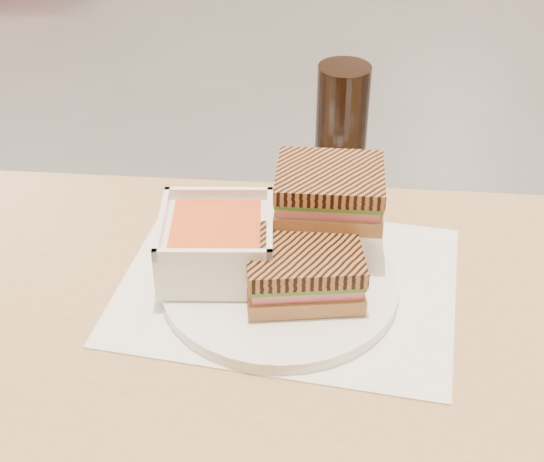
% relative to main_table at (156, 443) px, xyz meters
% --- Properties ---
extents(main_table, '(1.27, 0.83, 0.75)m').
position_rel_main_table_xyz_m(main_table, '(0.00, 0.00, 0.00)').
color(main_table, tan).
rests_on(main_table, ground).
extents(tray_liner, '(0.37, 0.29, 0.00)m').
position_rel_main_table_xyz_m(tray_liner, '(0.11, 0.15, 0.11)').
color(tray_liner, white).
rests_on(tray_liner, main_table).
extents(plate, '(0.26, 0.26, 0.01)m').
position_rel_main_table_xyz_m(plate, '(0.11, 0.14, 0.12)').
color(plate, white).
rests_on(plate, tray_liner).
extents(soup_bowl, '(0.14, 0.14, 0.07)m').
position_rel_main_table_xyz_m(soup_bowl, '(0.03, 0.15, 0.16)').
color(soup_bowl, white).
rests_on(soup_bowl, plate).
extents(panini_lower, '(0.14, 0.13, 0.05)m').
position_rel_main_table_xyz_m(panini_lower, '(0.13, 0.13, 0.16)').
color(panini_lower, '#AE7645').
rests_on(panini_lower, plate).
extents(panini_upper, '(0.13, 0.11, 0.05)m').
position_rel_main_table_xyz_m(panini_upper, '(0.15, 0.21, 0.21)').
color(panini_upper, '#AE7645').
rests_on(panini_upper, panini_lower).
extents(cola_glass, '(0.07, 0.07, 0.15)m').
position_rel_main_table_xyz_m(cola_glass, '(0.14, 0.42, 0.19)').
color(cola_glass, black).
rests_on(cola_glass, main_table).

